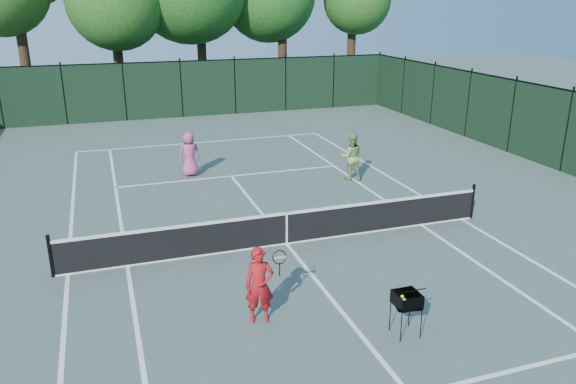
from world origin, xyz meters
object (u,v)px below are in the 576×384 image
object	(u,v)px
coach	(260,285)
ball_hopper	(407,300)
player_pink	(189,154)
player_green	(351,156)
loose_ball_midcourt	(255,261)

from	to	relation	value
coach	ball_hopper	world-z (taller)	coach
coach	player_pink	bearing A→B (deg)	98.81
player_pink	ball_hopper	bearing A→B (deg)	93.57
player_pink	player_green	bearing A→B (deg)	149.70
player_pink	player_green	distance (m)	5.90
player_pink	player_green	size ratio (longest dim) A/B	0.97
player_pink	loose_ball_midcourt	world-z (taller)	player_pink
player_green	ball_hopper	size ratio (longest dim) A/B	1.88
ball_hopper	loose_ball_midcourt	bearing A→B (deg)	126.64
player_green	ball_hopper	world-z (taller)	player_green
player_pink	coach	bearing A→B (deg)	81.16
player_green	ball_hopper	distance (m)	9.96
player_green	loose_ball_midcourt	world-z (taller)	player_green
coach	ball_hopper	bearing A→B (deg)	-18.13
ball_hopper	loose_ball_midcourt	xyz separation A→B (m)	(-1.92, 3.96, -0.72)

